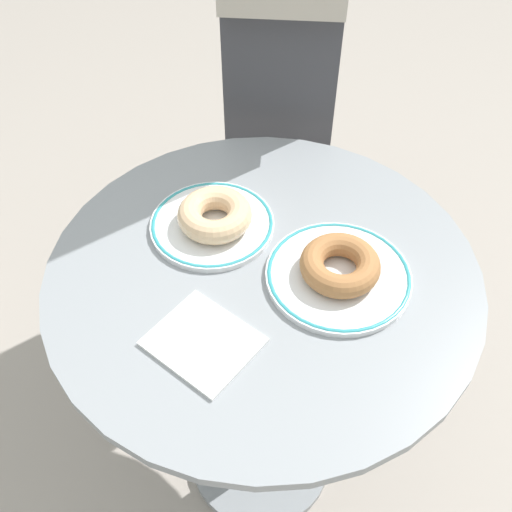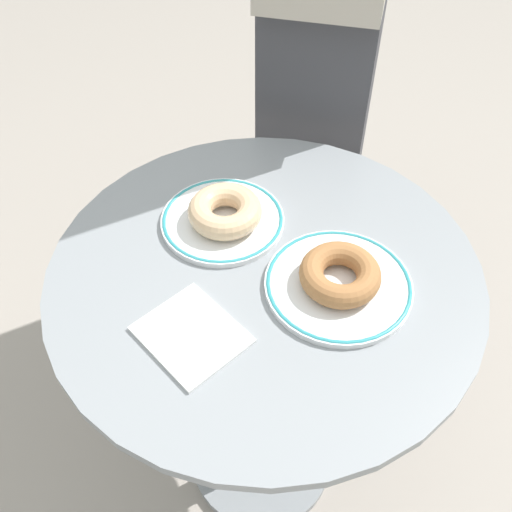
% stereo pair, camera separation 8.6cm
% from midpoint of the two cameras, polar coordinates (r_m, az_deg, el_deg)
% --- Properties ---
extents(ground_plane, '(7.00, 7.00, 0.02)m').
position_cam_midpoint_polar(ground_plane, '(1.53, 2.23, -19.56)').
color(ground_plane, '#9E9389').
extents(cafe_table, '(0.68, 0.68, 0.72)m').
position_cam_midpoint_polar(cafe_table, '(1.07, 3.04, -8.83)').
color(cafe_table, gray).
rests_on(cafe_table, ground).
extents(plate_left, '(0.21, 0.21, 0.01)m').
position_cam_midpoint_polar(plate_left, '(0.97, -0.78, 3.45)').
color(plate_left, white).
rests_on(plate_left, cafe_table).
extents(plate_right, '(0.22, 0.22, 0.01)m').
position_cam_midpoint_polar(plate_right, '(0.89, 10.86, -2.94)').
color(plate_right, white).
rests_on(plate_right, cafe_table).
extents(donut_glazed, '(0.17, 0.17, 0.04)m').
position_cam_midpoint_polar(donut_glazed, '(0.95, -0.49, 4.32)').
color(donut_glazed, '#E0B789').
rests_on(donut_glazed, plate_left).
extents(donut_cinnamon, '(0.17, 0.17, 0.04)m').
position_cam_midpoint_polar(donut_cinnamon, '(0.87, 11.08, -1.94)').
color(donut_cinnamon, '#A36B3D').
rests_on(donut_cinnamon, plate_right).
extents(paper_napkin, '(0.17, 0.15, 0.01)m').
position_cam_midpoint_polar(paper_napkin, '(0.82, -3.40, -7.90)').
color(paper_napkin, white).
rests_on(paper_napkin, cafe_table).
extents(person_figure, '(0.35, 0.48, 1.74)m').
position_cam_midpoint_polar(person_figure, '(1.29, 9.17, 22.05)').
color(person_figure, '#3D3D42').
rests_on(person_figure, ground).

